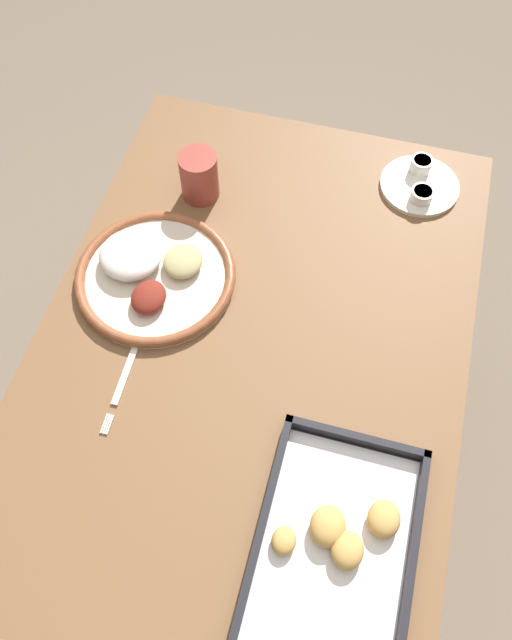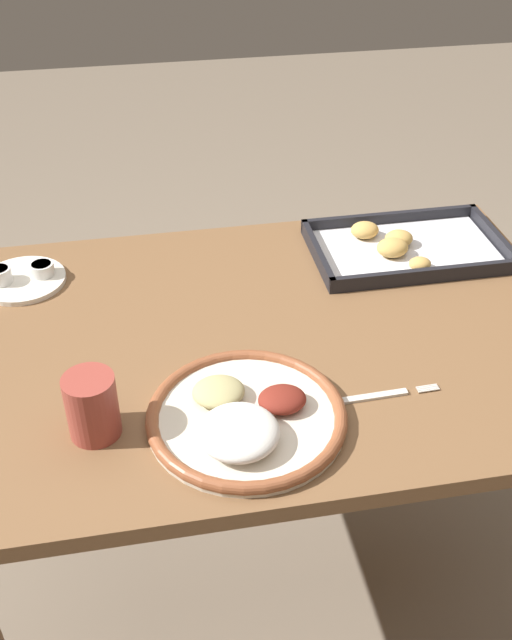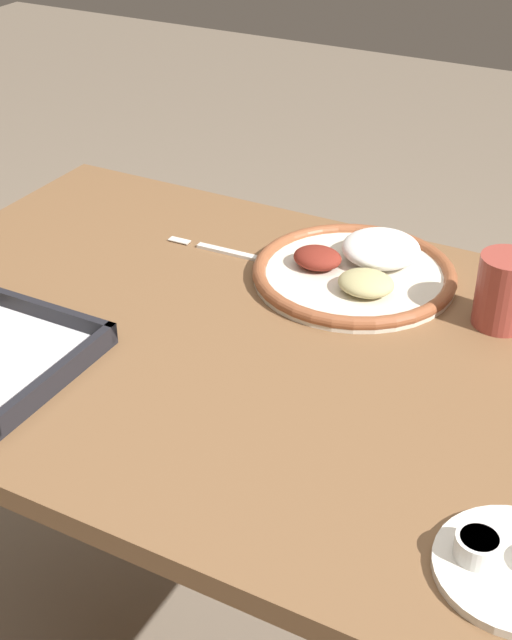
# 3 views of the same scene
# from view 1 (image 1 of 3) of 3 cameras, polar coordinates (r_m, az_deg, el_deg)

# --- Properties ---
(ground_plane) EXTENTS (8.00, 8.00, 0.00)m
(ground_plane) POSITION_cam_1_polar(r_m,az_deg,el_deg) (1.84, -0.19, -13.02)
(ground_plane) COLOR #7A6B59
(dining_table) EXTENTS (1.11, 0.76, 0.77)m
(dining_table) POSITION_cam_1_polar(r_m,az_deg,el_deg) (1.24, -0.28, -4.53)
(dining_table) COLOR brown
(dining_table) RESTS_ON ground_plane
(dinner_plate) EXTENTS (0.30, 0.30, 0.05)m
(dinner_plate) POSITION_cam_1_polar(r_m,az_deg,el_deg) (1.19, -9.42, 4.25)
(dinner_plate) COLOR beige
(dinner_plate) RESTS_ON dining_table
(fork) EXTENTS (0.23, 0.02, 0.00)m
(fork) POSITION_cam_1_polar(r_m,az_deg,el_deg) (1.11, -11.62, -4.25)
(fork) COLOR silver
(fork) RESTS_ON dining_table
(saucer_plate) EXTENTS (0.16, 0.16, 0.04)m
(saucer_plate) POSITION_cam_1_polar(r_m,az_deg,el_deg) (1.36, 14.77, 11.99)
(saucer_plate) COLOR white
(saucer_plate) RESTS_ON dining_table
(baking_tray) EXTENTS (0.39, 0.24, 0.04)m
(baking_tray) POSITION_cam_1_polar(r_m,az_deg,el_deg) (1.00, 7.26, -20.24)
(baking_tray) COLOR black
(baking_tray) RESTS_ON dining_table
(drinking_cup) EXTENTS (0.08, 0.08, 0.10)m
(drinking_cup) POSITION_cam_1_polar(r_m,az_deg,el_deg) (1.28, -5.22, 12.96)
(drinking_cup) COLOR #993D33
(drinking_cup) RESTS_ON dining_table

